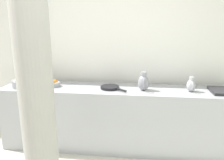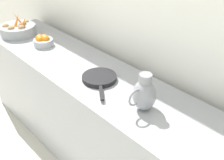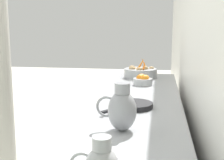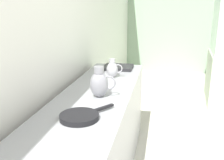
{
  "view_description": "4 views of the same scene",
  "coord_description": "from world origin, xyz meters",
  "px_view_note": "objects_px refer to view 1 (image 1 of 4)",
  "views": [
    {
      "loc": [
        1.41,
        0.33,
        1.77
      ],
      "look_at": [
        -1.49,
        -0.01,
        1.02
      ],
      "focal_mm": 35.64,
      "sensor_mm": 36.0,
      "label": 1
    },
    {
      "loc": [
        -0.38,
        1.34,
        1.98
      ],
      "look_at": [
        -1.47,
        0.14,
        0.99
      ],
      "focal_mm": 45.17,
      "sensor_mm": 36.0,
      "label": 2
    },
    {
      "loc": [
        -1.68,
        1.92,
        1.43
      ],
      "look_at": [
        -1.34,
        -0.17,
        1.05
      ],
      "focal_mm": 48.42,
      "sensor_mm": 36.0,
      "label": 3
    },
    {
      "loc": [
        -1.01,
        -1.51,
        1.59
      ],
      "look_at": [
        -1.35,
        0.26,
        1.08
      ],
      "focal_mm": 41.0,
      "sensor_mm": 36.0,
      "label": 4
    }
  ],
  "objects_px": {
    "vegetable_colander": "(25,83)",
    "metal_pitcher_tall": "(144,82)",
    "skillet_on_counter": "(110,87)",
    "support_column": "(33,58)",
    "metal_pitcher_short": "(191,85)",
    "orange_bowl": "(53,83)"
  },
  "relations": [
    {
      "from": "metal_pitcher_short",
      "to": "skillet_on_counter",
      "type": "distance_m",
      "value": 1.08
    },
    {
      "from": "vegetable_colander",
      "to": "skillet_on_counter",
      "type": "relative_size",
      "value": 0.93
    },
    {
      "from": "skillet_on_counter",
      "to": "metal_pitcher_short",
      "type": "bearing_deg",
      "value": 89.6
    },
    {
      "from": "metal_pitcher_tall",
      "to": "skillet_on_counter",
      "type": "bearing_deg",
      "value": -92.63
    },
    {
      "from": "skillet_on_counter",
      "to": "support_column",
      "type": "distance_m",
      "value": 1.46
    },
    {
      "from": "metal_pitcher_short",
      "to": "support_column",
      "type": "distance_m",
      "value": 2.04
    },
    {
      "from": "skillet_on_counter",
      "to": "support_column",
      "type": "height_order",
      "value": "support_column"
    },
    {
      "from": "metal_pitcher_short",
      "to": "orange_bowl",
      "type": "bearing_deg",
      "value": -90.7
    },
    {
      "from": "orange_bowl",
      "to": "skillet_on_counter",
      "type": "xyz_separation_m",
      "value": [
        0.02,
        0.82,
        -0.03
      ]
    },
    {
      "from": "metal_pitcher_tall",
      "to": "orange_bowl",
      "type": "bearing_deg",
      "value": -91.63
    },
    {
      "from": "vegetable_colander",
      "to": "metal_pitcher_tall",
      "type": "xyz_separation_m",
      "value": [
        -0.01,
        1.67,
        0.06
      ]
    },
    {
      "from": "skillet_on_counter",
      "to": "support_column",
      "type": "bearing_deg",
      "value": -19.82
    },
    {
      "from": "vegetable_colander",
      "to": "support_column",
      "type": "xyz_separation_m",
      "value": [
        1.23,
        0.76,
        0.56
      ]
    },
    {
      "from": "vegetable_colander",
      "to": "metal_pitcher_tall",
      "type": "height_order",
      "value": "metal_pitcher_tall"
    },
    {
      "from": "metal_pitcher_tall",
      "to": "skillet_on_counter",
      "type": "distance_m",
      "value": 0.46
    },
    {
      "from": "metal_pitcher_tall",
      "to": "metal_pitcher_short",
      "type": "relative_size",
      "value": 1.28
    },
    {
      "from": "metal_pitcher_short",
      "to": "skillet_on_counter",
      "type": "xyz_separation_m",
      "value": [
        -0.01,
        -1.07,
        -0.07
      ]
    },
    {
      "from": "vegetable_colander",
      "to": "metal_pitcher_tall",
      "type": "bearing_deg",
      "value": 90.39
    },
    {
      "from": "metal_pitcher_tall",
      "to": "metal_pitcher_short",
      "type": "bearing_deg",
      "value": 91.23
    },
    {
      "from": "skillet_on_counter",
      "to": "orange_bowl",
      "type": "bearing_deg",
      "value": -91.08
    },
    {
      "from": "orange_bowl",
      "to": "metal_pitcher_tall",
      "type": "xyz_separation_m",
      "value": [
        0.04,
        1.28,
        0.07
      ]
    },
    {
      "from": "orange_bowl",
      "to": "support_column",
      "type": "height_order",
      "value": "support_column"
    }
  ]
}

